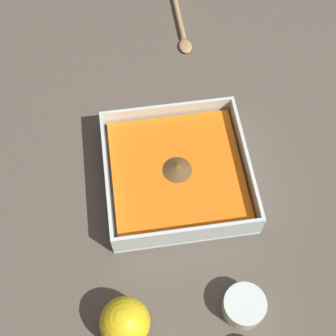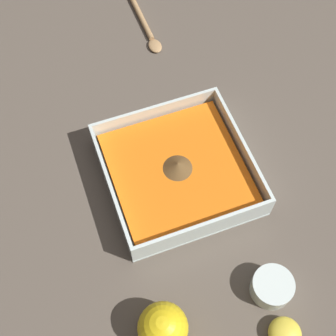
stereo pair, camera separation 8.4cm
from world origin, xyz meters
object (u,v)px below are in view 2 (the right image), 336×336
at_px(square_dish, 177,172).
at_px(spice_bowl, 272,287).
at_px(wooden_spoon, 144,24).
at_px(lemon_half, 285,334).

relative_size(square_dish, spice_bowl, 3.78).
relative_size(spice_bowl, wooden_spoon, 0.33).
bearing_deg(square_dish, spice_bowl, -74.45).
bearing_deg(lemon_half, wooden_spoon, 89.27).
distance_m(square_dish, lemon_half, 0.32).
relative_size(spice_bowl, lemon_half, 1.31).
bearing_deg(wooden_spoon, square_dish, -10.45).
distance_m(spice_bowl, wooden_spoon, 0.64).
height_order(square_dish, spice_bowl, square_dish).
relative_size(square_dish, wooden_spoon, 1.23).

